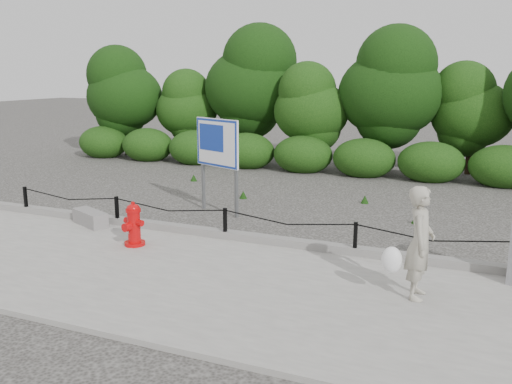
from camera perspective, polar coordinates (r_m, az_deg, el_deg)
The scene contains 9 objects.
ground at distance 10.43m, azimuth -3.24°, elevation -5.33°, with size 90.00×90.00×0.00m, color #2D2B28.
sidewalk at distance 8.77m, azimuth -9.07°, elevation -8.73°, with size 14.00×4.00×0.08m, color gray.
curb at distance 10.43m, azimuth -3.13°, elevation -4.47°, with size 14.00×0.22×0.14m, color slate.
chain_barrier at distance 10.30m, azimuth -3.27°, elevation -2.91°, with size 10.06×0.06×0.60m.
treeline at distance 18.32m, azimuth 10.29°, elevation 10.27°, with size 20.14×3.82×4.75m.
fire_hydrant at distance 10.15m, azimuth -12.76°, elevation -3.38°, with size 0.45×0.47×0.82m.
pedestrian at distance 7.87m, azimuth 16.71°, elevation -5.25°, with size 0.69×0.59×1.60m.
concrete_block at distance 11.76m, azimuth -17.05°, elevation -2.63°, with size 0.95×0.33×0.30m, color slate.
advertising_sign at distance 12.26m, azimuth -4.10°, elevation 4.73°, with size 1.28×0.57×2.18m.
Camera 1 is at (4.40, -8.90, 3.20)m, focal length 38.00 mm.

